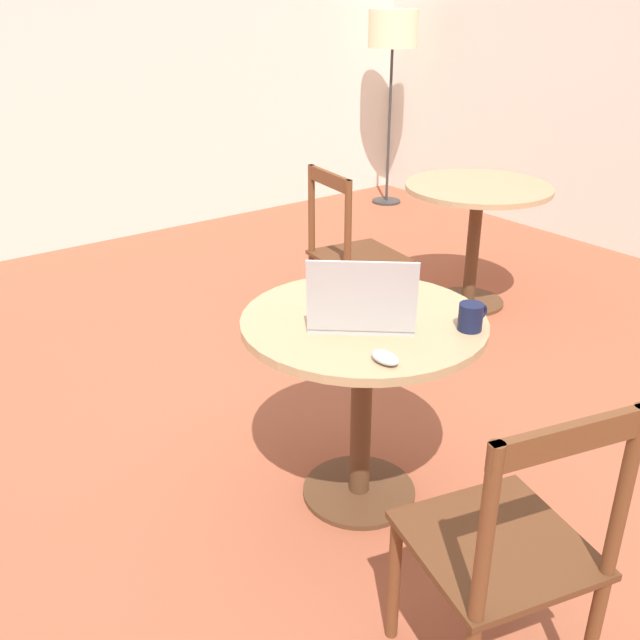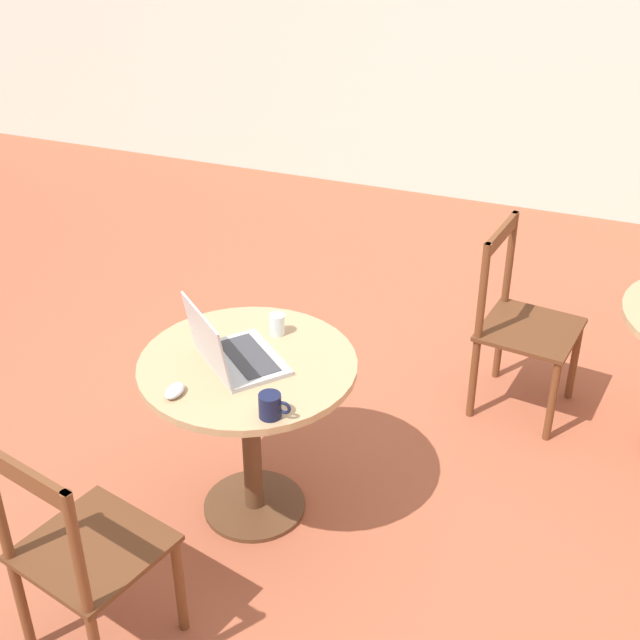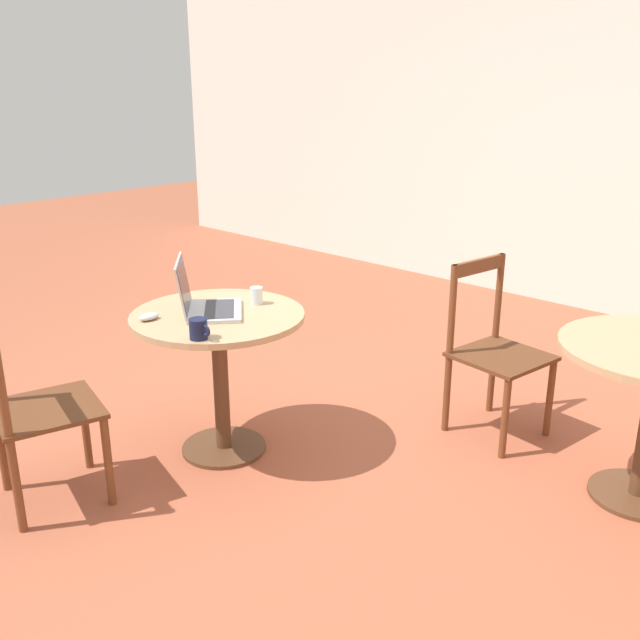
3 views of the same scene
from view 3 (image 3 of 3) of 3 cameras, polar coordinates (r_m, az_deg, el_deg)
ground_plane at (r=3.80m, az=-4.02°, el=-9.15°), size 16.00×16.00×0.00m
wall_back at (r=6.04m, az=19.28°, el=13.79°), size 9.40×0.06×2.70m
cafe_table_near at (r=3.45m, az=-8.08°, el=-1.86°), size 0.83×0.83×0.72m
chair_near_front at (r=3.28m, az=-21.78°, el=-6.61°), size 0.52×0.52×0.91m
chair_mid_left at (r=3.77m, az=13.78°, el=-2.45°), size 0.48×0.48×0.91m
laptop at (r=3.39m, az=-9.19°, el=1.40°), size 0.45×0.44×0.26m
mouse at (r=3.36m, az=-13.54°, el=0.26°), size 0.06×0.10×0.03m
mug at (r=3.07m, az=-9.67°, el=-0.71°), size 0.12×0.08×0.09m
drinking_glass at (r=3.51m, az=-5.10°, el=1.96°), size 0.06×0.06×0.09m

